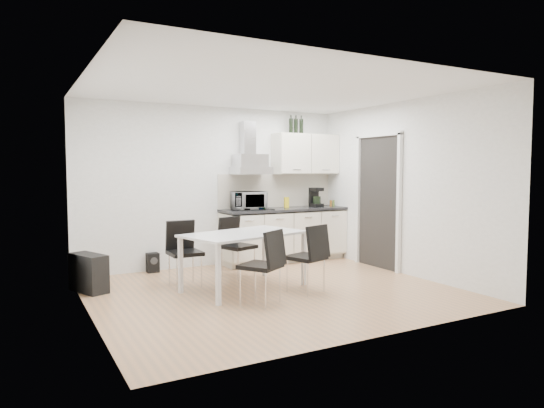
{
  "coord_description": "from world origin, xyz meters",
  "views": [
    {
      "loc": [
        -2.96,
        -5.45,
        1.58
      ],
      "look_at": [
        0.24,
        0.46,
        1.1
      ],
      "focal_mm": 32.0,
      "sensor_mm": 36.0,
      "label": 1
    }
  ],
  "objects_px": {
    "chair_far_right": "(238,247)",
    "chair_far_left": "(185,254)",
    "floor_speaker": "(153,263)",
    "dining_table": "(244,238)",
    "kitchenette": "(285,213)",
    "chair_near_right": "(306,258)",
    "guitar_amp": "(89,273)",
    "chair_near_left": "(260,267)"
  },
  "relations": [
    {
      "from": "dining_table",
      "to": "chair_near_right",
      "type": "height_order",
      "value": "chair_near_right"
    },
    {
      "from": "chair_far_left",
      "to": "chair_near_left",
      "type": "relative_size",
      "value": 1.0
    },
    {
      "from": "dining_table",
      "to": "chair_near_left",
      "type": "bearing_deg",
      "value": -115.63
    },
    {
      "from": "chair_near_left",
      "to": "chair_near_right",
      "type": "xyz_separation_m",
      "value": [
        0.77,
        0.22,
        0.0
      ]
    },
    {
      "from": "kitchenette",
      "to": "floor_speaker",
      "type": "height_order",
      "value": "kitchenette"
    },
    {
      "from": "chair_far_left",
      "to": "chair_near_left",
      "type": "distance_m",
      "value": 1.36
    },
    {
      "from": "kitchenette",
      "to": "chair_near_right",
      "type": "bearing_deg",
      "value": -112.74
    },
    {
      "from": "chair_near_left",
      "to": "chair_near_right",
      "type": "bearing_deg",
      "value": -16.73
    },
    {
      "from": "chair_near_left",
      "to": "guitar_amp",
      "type": "xyz_separation_m",
      "value": [
        -1.7,
        1.56,
        -0.19
      ]
    },
    {
      "from": "kitchenette",
      "to": "chair_near_left",
      "type": "height_order",
      "value": "kitchenette"
    },
    {
      "from": "chair_far_left",
      "to": "chair_far_right",
      "type": "xyz_separation_m",
      "value": [
        0.86,
        0.16,
        0.0
      ]
    },
    {
      "from": "kitchenette",
      "to": "dining_table",
      "type": "height_order",
      "value": "kitchenette"
    },
    {
      "from": "chair_near_left",
      "to": "floor_speaker",
      "type": "height_order",
      "value": "chair_near_left"
    },
    {
      "from": "chair_far_right",
      "to": "floor_speaker",
      "type": "xyz_separation_m",
      "value": [
        -1.02,
        0.93,
        -0.29
      ]
    },
    {
      "from": "kitchenette",
      "to": "chair_far_right",
      "type": "height_order",
      "value": "kitchenette"
    },
    {
      "from": "chair_near_right",
      "to": "guitar_amp",
      "type": "bearing_deg",
      "value": 132.48
    },
    {
      "from": "dining_table",
      "to": "chair_far_left",
      "type": "relative_size",
      "value": 1.97
    },
    {
      "from": "kitchenette",
      "to": "chair_far_left",
      "type": "relative_size",
      "value": 2.86
    },
    {
      "from": "dining_table",
      "to": "guitar_amp",
      "type": "relative_size",
      "value": 2.72
    },
    {
      "from": "chair_far_right",
      "to": "chair_near_right",
      "type": "distance_m",
      "value": 1.28
    },
    {
      "from": "kitchenette",
      "to": "dining_table",
      "type": "bearing_deg",
      "value": -135.08
    },
    {
      "from": "kitchenette",
      "to": "chair_near_left",
      "type": "distance_m",
      "value": 2.73
    },
    {
      "from": "chair_far_right",
      "to": "kitchenette",
      "type": "bearing_deg",
      "value": -167.73
    },
    {
      "from": "chair_far_left",
      "to": "chair_near_left",
      "type": "height_order",
      "value": "same"
    },
    {
      "from": "chair_far_left",
      "to": "chair_near_right",
      "type": "relative_size",
      "value": 1.0
    },
    {
      "from": "kitchenette",
      "to": "floor_speaker",
      "type": "distance_m",
      "value": 2.36
    },
    {
      "from": "chair_far_right",
      "to": "chair_far_left",
      "type": "bearing_deg",
      "value": -9.07
    },
    {
      "from": "guitar_amp",
      "to": "floor_speaker",
      "type": "xyz_separation_m",
      "value": [
        1.03,
        0.79,
        -0.1
      ]
    },
    {
      "from": "dining_table",
      "to": "chair_far_left",
      "type": "bearing_deg",
      "value": 124.74
    },
    {
      "from": "kitchenette",
      "to": "chair_far_right",
      "type": "distance_m",
      "value": 1.5
    },
    {
      "from": "floor_speaker",
      "to": "chair_near_right",
      "type": "bearing_deg",
      "value": -56.34
    },
    {
      "from": "chair_far_left",
      "to": "chair_far_right",
      "type": "relative_size",
      "value": 1.0
    },
    {
      "from": "guitar_amp",
      "to": "chair_near_left",
      "type": "bearing_deg",
      "value": -64.56
    },
    {
      "from": "dining_table",
      "to": "chair_far_right",
      "type": "bearing_deg",
      "value": 56.8
    },
    {
      "from": "chair_far_left",
      "to": "chair_near_left",
      "type": "xyz_separation_m",
      "value": [
        0.5,
        -1.27,
        0.0
      ]
    },
    {
      "from": "chair_near_left",
      "to": "chair_far_left",
      "type": "bearing_deg",
      "value": 78.89
    },
    {
      "from": "dining_table",
      "to": "chair_far_right",
      "type": "height_order",
      "value": "chair_far_right"
    },
    {
      "from": "dining_table",
      "to": "chair_far_left",
      "type": "height_order",
      "value": "chair_far_left"
    },
    {
      "from": "dining_table",
      "to": "chair_far_left",
      "type": "xyz_separation_m",
      "value": [
        -0.63,
        0.54,
        -0.24
      ]
    },
    {
      "from": "kitchenette",
      "to": "guitar_amp",
      "type": "bearing_deg",
      "value": -169.27
    },
    {
      "from": "chair_far_left",
      "to": "floor_speaker",
      "type": "relative_size",
      "value": 2.96
    },
    {
      "from": "dining_table",
      "to": "floor_speaker",
      "type": "xyz_separation_m",
      "value": [
        -0.8,
        1.62,
        -0.53
      ]
    }
  ]
}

